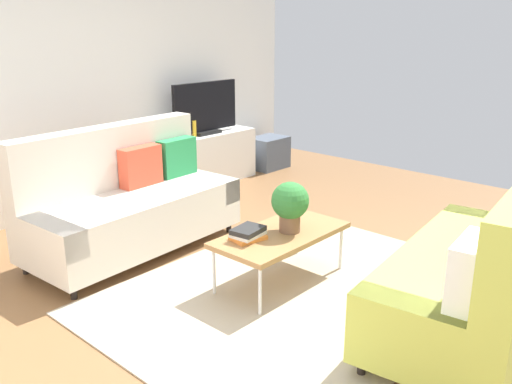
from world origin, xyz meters
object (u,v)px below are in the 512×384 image
couch_beige (130,202)px  storage_trunk (268,153)px  bottle_1 (187,129)px  tv (205,109)px  coffee_table (281,236)px  tv_console (206,158)px  couch_green (481,272)px  bottle_2 (194,129)px  vase_0 (166,132)px  potted_plant (290,204)px  bottle_0 (181,133)px  table_book_0 (248,237)px

couch_beige → storage_trunk: couch_beige is taller
bottle_1 → tv: bearing=3.6°
coffee_table → tv: tv is taller
coffee_table → tv_console: bearing=58.7°
couch_beige → coffee_table: size_ratio=1.77×
couch_green → coffee_table: size_ratio=1.81×
tv → bottle_2: tv is taller
tv_console → bottle_1: bottle_1 is taller
bottle_2 → coffee_table: bearing=-117.9°
vase_0 → bottle_2: (0.37, -0.09, 0.00)m
couch_beige → storage_trunk: 3.16m
vase_0 → bottle_1: bearing=-18.9°
couch_green → coffee_table: 1.45m
tv_console → storage_trunk: bearing=-5.2°
tv → potted_plant: 2.92m
bottle_2 → bottle_1: bearing=180.0°
coffee_table → bottle_1: (1.20, 2.45, 0.36)m
coffee_table → vase_0: bearing=69.8°
couch_green → tv: size_ratio=1.99×
couch_green → vase_0: bearing=74.0°
couch_beige → bottle_0: size_ratio=12.05×
table_book_0 → vase_0: 2.75m
bottle_2 → tv: bearing=5.4°
couch_green → bottle_1: (0.90, 3.87, 0.31)m
couch_beige → tv_console: bearing=-154.1°
table_book_0 → potted_plant: bearing=-20.9°
tv_console → table_book_0: 3.00m
couch_beige → tv_console: 2.19m
coffee_table → storage_trunk: storage_trunk is taller
coffee_table → storage_trunk: bearing=42.5°
couch_beige → bottle_2: (1.69, 1.03, 0.29)m
tv → coffee_table: bearing=-121.5°
couch_green → potted_plant: 1.42m
potted_plant → vase_0: 2.72m
table_book_0 → bottle_1: bottle_1 is taller
vase_0 → bottle_2: 0.38m
coffee_table → table_book_0: table_book_0 is taller
table_book_0 → vase_0: size_ratio=1.26×
tv_console → bottle_0: size_ratio=8.66×
potted_plant → table_book_0: (-0.34, 0.13, -0.21)m
couch_green → tv_console: (1.22, 3.91, -0.12)m
tv_console → potted_plant: potted_plant is taller
couch_green → bottle_1: bearing=70.1°
potted_plant → bottle_2: 2.78m
couch_beige → bottle_1: size_ratio=8.67×
tv → bottle_2: size_ratio=5.09×
bottle_0 → bottle_1: size_ratio=0.72×
table_book_0 → bottle_2: (1.57, 2.36, 0.30)m
couch_beige → storage_trunk: (3.00, 0.97, -0.23)m
potted_plant → bottle_1: size_ratio=1.76×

